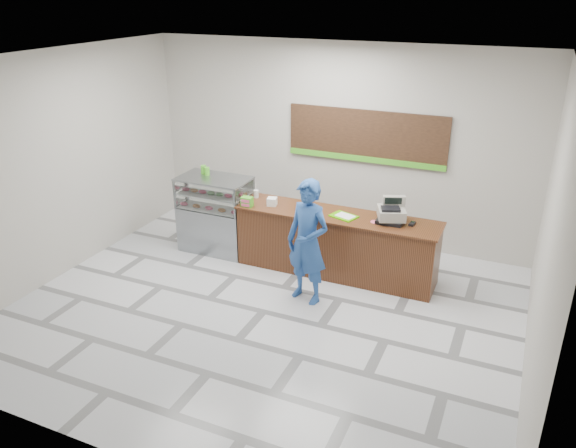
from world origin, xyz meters
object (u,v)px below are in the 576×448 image
at_px(sales_counter, 336,244).
at_px(display_case, 216,214).
at_px(cash_register, 392,213).
at_px(serving_tray, 344,216).
at_px(customer, 308,242).

relative_size(sales_counter, display_case, 2.45).
bearing_deg(sales_counter, cash_register, 4.01).
height_order(sales_counter, cash_register, cash_register).
bearing_deg(serving_tray, display_case, -162.87).
bearing_deg(display_case, serving_tray, -1.40).
height_order(cash_register, serving_tray, cash_register).
relative_size(display_case, customer, 0.71).
distance_m(sales_counter, display_case, 2.23).
relative_size(display_case, serving_tray, 2.89).
distance_m(cash_register, serving_tray, 0.73).
bearing_deg(customer, cash_register, 61.17).
xyz_separation_m(display_case, cash_register, (3.06, 0.06, 0.49)).
bearing_deg(customer, display_case, 170.49).
relative_size(display_case, cash_register, 2.51).
distance_m(display_case, cash_register, 3.10).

